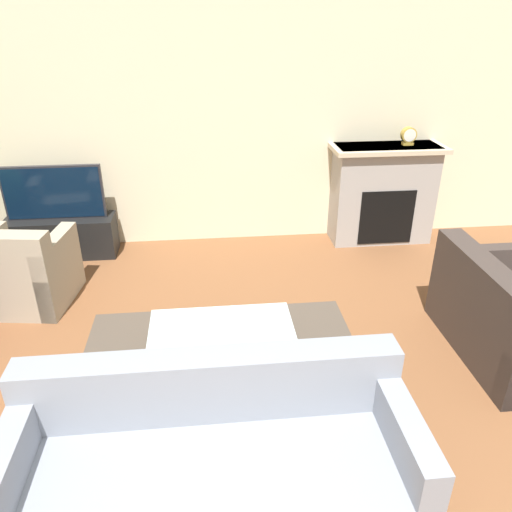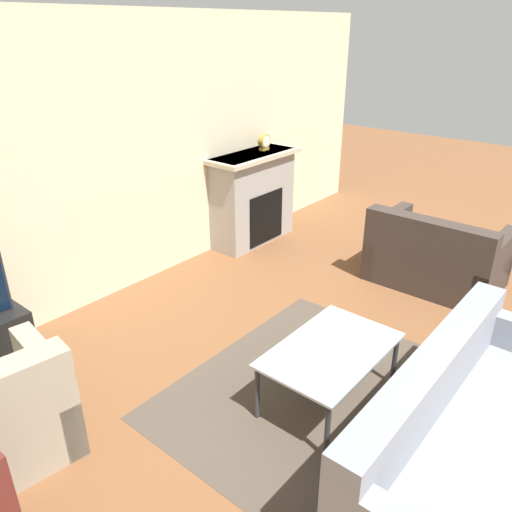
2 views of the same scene
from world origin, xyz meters
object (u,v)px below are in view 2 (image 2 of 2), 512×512
couch_sectional (469,444)px  coffee_table (331,353)px  mantel_clock (264,142)px  couch_loveseat (435,259)px

couch_sectional → coffee_table: 1.03m
couch_sectional → mantel_clock: mantel_clock is taller
couch_loveseat → mantel_clock: 2.45m
couch_sectional → couch_loveseat: bearing=25.8°
couch_sectional → coffee_table: (0.09, 1.02, 0.12)m
couch_sectional → mantel_clock: bearing=56.2°
couch_loveseat → coffee_table: (-2.30, -0.13, 0.12)m
couch_loveseat → mantel_clock: bearing=2.6°
couch_loveseat → coffee_table: bearing=93.2°
couch_loveseat → coffee_table: size_ratio=1.26×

